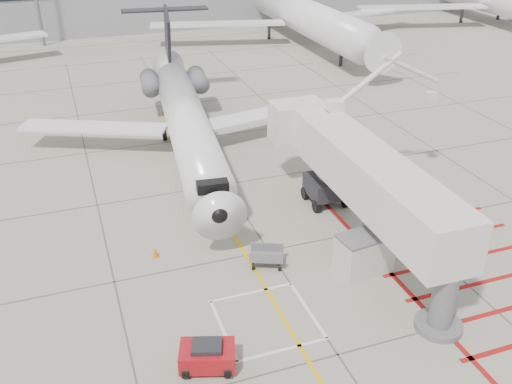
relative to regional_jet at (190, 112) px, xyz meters
name	(u,v)px	position (x,y,z in m)	size (l,w,h in m)	color
ground_plane	(299,296)	(1.28, -15.18, -3.97)	(260.00, 260.00, 0.00)	gray
regional_jet	(190,112)	(0.00, 0.00, 0.00)	(24.06, 30.33, 7.95)	white
jet_bridge	(376,193)	(6.21, -13.08, -0.41)	(8.44, 17.82, 7.13)	silver
pushback_tug	(207,355)	(-3.91, -18.04, -3.34)	(2.16, 1.35, 1.26)	#A81017
baggage_cart	(267,257)	(0.72, -12.35, -3.45)	(1.67, 1.05, 1.05)	slate
ground_power_unit	(364,253)	(5.03, -14.40, -2.92)	(2.66, 1.55, 2.11)	beige
cone_nose	(155,252)	(-4.43, -9.69, -3.71)	(0.38, 0.38, 0.53)	#DC610B
cone_side	(220,224)	(-0.51, -8.20, -3.69)	(0.41, 0.41, 0.57)	orange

